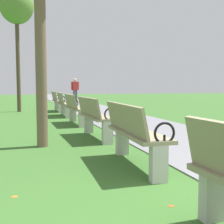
% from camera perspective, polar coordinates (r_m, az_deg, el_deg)
% --- Properties ---
extents(paved_walkway, '(2.53, 44.00, 0.02)m').
position_cam_1_polar(paved_walkway, '(19.63, -7.17, 1.67)').
color(paved_walkway, slate).
rests_on(paved_walkway, ground).
extents(park_bench_2, '(0.52, 1.61, 0.90)m').
position_cam_1_polar(park_bench_2, '(4.21, 4.23, -3.98)').
color(park_bench_2, gray).
rests_on(park_bench_2, ground).
extents(park_bench_3, '(0.53, 1.62, 0.90)m').
position_cam_1_polar(park_bench_3, '(6.47, -3.35, -0.82)').
color(park_bench_3, gray).
rests_on(park_bench_3, ground).
extents(park_bench_4, '(0.50, 1.61, 0.90)m').
position_cam_1_polar(park_bench_4, '(8.89, -7.06, 0.74)').
color(park_bench_4, gray).
rests_on(park_bench_4, ground).
extents(park_bench_5, '(0.50, 1.61, 0.90)m').
position_cam_1_polar(park_bench_5, '(11.35, -9.18, 1.63)').
color(park_bench_5, gray).
rests_on(park_bench_5, ground).
extents(park_bench_6, '(0.48, 1.60, 0.90)m').
position_cam_1_polar(park_bench_6, '(13.58, -10.44, 2.16)').
color(park_bench_6, gray).
rests_on(park_bench_6, ground).
extents(tree_3, '(1.47, 1.47, 5.43)m').
position_cam_1_polar(tree_3, '(14.21, -17.86, 18.61)').
color(tree_3, '#4C3D2D').
rests_on(tree_3, ground).
extents(pedestrian_walking, '(0.53, 0.25, 1.62)m').
position_cam_1_polar(pedestrian_walking, '(19.72, -7.10, 4.36)').
color(pedestrian_walking, '#4C4C56').
rests_on(pedestrian_walking, paved_walkway).
extents(scattered_leaves, '(4.57, 15.23, 0.02)m').
position_cam_1_polar(scattered_leaves, '(10.29, -6.11, -1.31)').
color(scattered_leaves, brown).
rests_on(scattered_leaves, ground).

